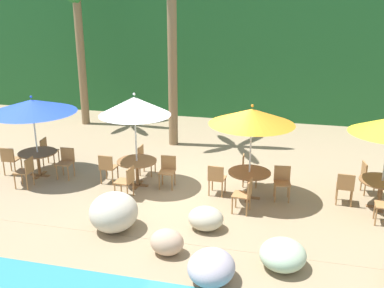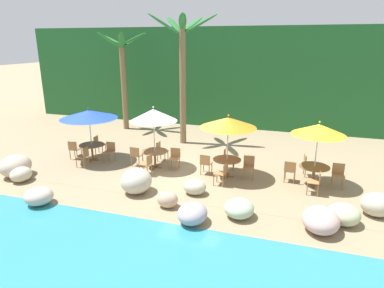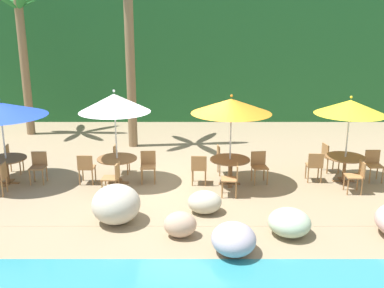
{
  "view_description": "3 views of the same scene",
  "coord_description": "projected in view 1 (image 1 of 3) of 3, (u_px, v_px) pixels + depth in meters",
  "views": [
    {
      "loc": [
        2.45,
        -10.68,
        5.01
      ],
      "look_at": [
        -0.21,
        0.11,
        1.34
      ],
      "focal_mm": 41.57,
      "sensor_mm": 36.0,
      "label": 1
    },
    {
      "loc": [
        3.78,
        -12.16,
        5.17
      ],
      "look_at": [
        -0.14,
        0.13,
        1.19
      ],
      "focal_mm": 31.3,
      "sensor_mm": 36.0,
      "label": 2
    },
    {
      "loc": [
        0.29,
        -11.61,
        4.44
      ],
      "look_at": [
        0.31,
        0.01,
        1.17
      ],
      "focal_mm": 41.58,
      "sensor_mm": 36.0,
      "label": 3
    }
  ],
  "objects": [
    {
      "name": "chair_orange_inland",
      "position": [
        247.0,
        168.0,
        12.33
      ],
      "size": [
        0.46,
        0.45,
        0.87
      ],
      "color": "#9E7042",
      "rests_on": "ground"
    },
    {
      "name": "umbrella_white",
      "position": [
        135.0,
        106.0,
        11.76
      ],
      "size": [
        1.93,
        1.93,
        2.64
      ],
      "color": "silver",
      "rests_on": "ground"
    },
    {
      "name": "dining_table_yellow",
      "position": [
        382.0,
        185.0,
        10.96
      ],
      "size": [
        1.1,
        1.1,
        0.74
      ],
      "color": "brown",
      "rests_on": "ground"
    },
    {
      "name": "dining_table_blue",
      "position": [
        38.0,
        156.0,
        12.96
      ],
      "size": [
        1.1,
        1.1,
        0.74
      ],
      "color": "brown",
      "rests_on": "ground"
    },
    {
      "name": "dining_table_orange",
      "position": [
        249.0,
        176.0,
        11.49
      ],
      "size": [
        1.1,
        1.1,
        0.74
      ],
      "color": "brown",
      "rests_on": "ground"
    },
    {
      "name": "chair_blue_right",
      "position": [
        26.0,
        170.0,
        12.18
      ],
      "size": [
        0.46,
        0.45,
        0.87
      ],
      "color": "#9E7042",
      "rests_on": "ground"
    },
    {
      "name": "terrace_deck",
      "position": [
        199.0,
        193.0,
        11.97
      ],
      "size": [
        18.0,
        5.2,
        0.01
      ],
      "color": "#937F60",
      "rests_on": "ground"
    },
    {
      "name": "rock_seawall",
      "position": [
        248.0,
        244.0,
        8.81
      ],
      "size": [
        16.47,
        3.42,
        0.88
      ],
      "color": "#B4BD91",
      "rests_on": "ground"
    },
    {
      "name": "chair_blue_seaward",
      "position": [
        66.0,
        161.0,
        12.9
      ],
      "size": [
        0.43,
        0.43,
        0.87
      ],
      "color": "#9E7042",
      "rests_on": "ground"
    },
    {
      "name": "dining_table_white",
      "position": [
        137.0,
        165.0,
        12.28
      ],
      "size": [
        1.1,
        1.1,
        0.74
      ],
      "color": "brown",
      "rests_on": "ground"
    },
    {
      "name": "chair_blue_left",
      "position": [
        10.0,
        159.0,
        13.05
      ],
      "size": [
        0.45,
        0.45,
        0.87
      ],
      "color": "#9E7042",
      "rests_on": "ground"
    },
    {
      "name": "umbrella_orange",
      "position": [
        252.0,
        117.0,
        10.99
      ],
      "size": [
        2.16,
        2.16,
        2.53
      ],
      "color": "silver",
      "rests_on": "ground"
    },
    {
      "name": "chair_white_right",
      "position": [
        127.0,
        180.0,
        11.51
      ],
      "size": [
        0.45,
        0.45,
        0.87
      ],
      "color": "#9E7042",
      "rests_on": "ground"
    },
    {
      "name": "chair_white_seaward",
      "position": [
        168.0,
        169.0,
        12.25
      ],
      "size": [
        0.45,
        0.45,
        0.87
      ],
      "color": "#9E7042",
      "rests_on": "ground"
    },
    {
      "name": "umbrella_blue",
      "position": [
        32.0,
        106.0,
        12.49
      ],
      "size": [
        2.48,
        2.48,
        2.41
      ],
      "color": "silver",
      "rests_on": "ground"
    },
    {
      "name": "chair_white_inland",
      "position": [
        144.0,
        158.0,
        13.12
      ],
      "size": [
        0.43,
        0.42,
        0.87
      ],
      "color": "#9E7042",
      "rests_on": "ground"
    },
    {
      "name": "chair_blue_inland",
      "position": [
        47.0,
        150.0,
        13.8
      ],
      "size": [
        0.48,
        0.47,
        0.87
      ],
      "color": "#9E7042",
      "rests_on": "ground"
    },
    {
      "name": "ground_plane",
      "position": [
        199.0,
        193.0,
        11.97
      ],
      "size": [
        120.0,
        120.0,
        0.0
      ],
      "primitive_type": "plane",
      "color": "#937F60"
    },
    {
      "name": "chair_yellow_left",
      "position": [
        345.0,
        186.0,
        11.14
      ],
      "size": [
        0.44,
        0.45,
        0.87
      ],
      "color": "#9E7042",
      "rests_on": "ground"
    },
    {
      "name": "chair_orange_left",
      "position": [
        216.0,
        178.0,
        11.67
      ],
      "size": [
        0.44,
        0.45,
        0.87
      ],
      "color": "#9E7042",
      "rests_on": "ground"
    },
    {
      "name": "chair_white_left",
      "position": [
        108.0,
        167.0,
        12.43
      ],
      "size": [
        0.43,
        0.43,
        0.87
      ],
      "color": "#9E7042",
      "rests_on": "ground"
    },
    {
      "name": "chair_yellow_inland",
      "position": [
        368.0,
        176.0,
        11.8
      ],
      "size": [
        0.49,
        0.48,
        0.87
      ],
      "color": "#9E7042",
      "rests_on": "ground"
    },
    {
      "name": "chair_orange_seaward",
      "position": [
        282.0,
        180.0,
        11.51
      ],
      "size": [
        0.47,
        0.47,
        0.87
      ],
      "color": "#9E7042",
      "rests_on": "ground"
    },
    {
      "name": "chair_orange_right",
      "position": [
        245.0,
        193.0,
        10.73
      ],
      "size": [
        0.47,
        0.46,
        0.87
      ],
      "color": "#9E7042",
      "rests_on": "ground"
    },
    {
      "name": "palm_tree_second",
      "position": [
        172.0,
        24.0,
        14.7
      ],
      "size": [
        3.2,
        3.42,
        6.44
      ],
      "color": "brown",
      "rests_on": "ground"
    },
    {
      "name": "palm_tree_nearest",
      "position": [
        79.0,
        30.0,
        17.39
      ],
      "size": [
        3.26,
        3.0,
        5.69
      ],
      "color": "brown",
      "rests_on": "ground"
    },
    {
      "name": "foliage_backdrop",
      "position": [
        246.0,
        46.0,
        19.33
      ],
      "size": [
        28.0,
        2.4,
        6.0
      ],
      "color": "#1E5628",
      "rests_on": "ground"
    }
  ]
}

